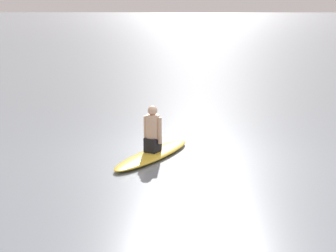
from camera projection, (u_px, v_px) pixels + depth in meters
The scene contains 3 objects.
ground_plane at pixel (186, 156), 11.82m from camera, with size 400.00×400.00×0.00m, color gray.
surfboard at pixel (153, 154), 11.66m from camera, with size 2.76×0.60×0.13m, color gold.
person_paddler at pixel (153, 131), 11.55m from camera, with size 0.41×0.40×0.97m.
Camera 1 is at (0.26, -11.41, 3.14)m, focal length 59.98 mm.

